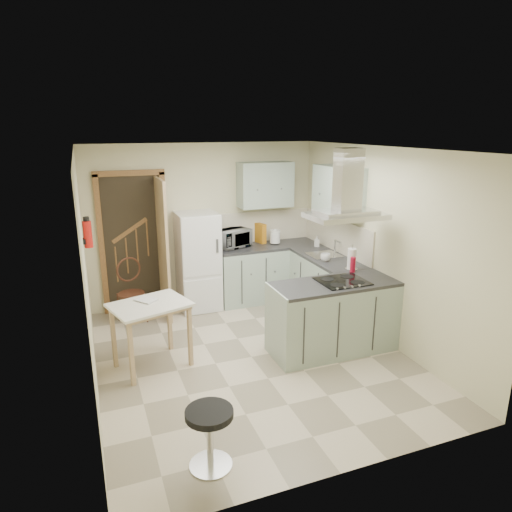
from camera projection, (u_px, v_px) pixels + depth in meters
name	position (u px, v px, depth m)	size (l,w,h in m)	color
floor	(252.00, 357.00, 5.61)	(4.20, 4.20, 0.00)	beige
ceiling	(251.00, 149.00, 4.93)	(4.20, 4.20, 0.00)	silver
back_wall	(205.00, 224.00, 7.16)	(3.60, 3.60, 0.00)	beige
left_wall	(86.00, 277.00, 4.65)	(4.20, 4.20, 0.00)	beige
right_wall	(382.00, 246.00, 5.89)	(4.20, 4.20, 0.00)	beige
doorway	(134.00, 243.00, 6.81)	(1.10, 0.12, 2.10)	brown
fridge	(198.00, 261.00, 6.96)	(0.60, 0.60, 1.50)	white
counter_back	(251.00, 274.00, 7.33)	(1.08, 0.60, 0.90)	#9EB2A0
counter_right	(317.00, 280.00, 7.02)	(0.60, 1.95, 0.90)	#9EB2A0
splashback	(262.00, 226.00, 7.50)	(1.68, 0.02, 0.50)	beige
wall_cabinet_back	(265.00, 185.00, 7.16)	(0.85, 0.35, 0.70)	#9EB2A0
wall_cabinet_right	(338.00, 191.00, 6.43)	(0.35, 0.90, 0.70)	#9EB2A0
peninsula	(333.00, 317.00, 5.68)	(1.55, 0.65, 0.90)	#9EB2A0
hob	(342.00, 281.00, 5.59)	(0.58, 0.50, 0.01)	black
extractor_hood	(346.00, 216.00, 5.37)	(0.90, 0.55, 0.10)	silver
sink	(324.00, 255.00, 6.73)	(0.45, 0.40, 0.01)	silver
fire_extinguisher	(88.00, 234.00, 5.41)	(0.10, 0.10, 0.32)	#B2140F
drop_leaf_table	(152.00, 335.00, 5.30)	(0.84, 0.63, 0.79)	#DCB587
bentwood_chair	(131.00, 294.00, 6.52)	(0.38, 0.38, 0.85)	#442116
stool	(210.00, 438.00, 3.75)	(0.40, 0.40, 0.53)	black
microwave	(233.00, 238.00, 7.15)	(0.51, 0.34, 0.28)	black
kettle	(275.00, 236.00, 7.35)	(0.17, 0.17, 0.24)	white
cereal_box	(260.00, 233.00, 7.41)	(0.08, 0.21, 0.32)	#C57817
soap_bottle	(317.00, 241.00, 7.20)	(0.07, 0.08, 0.16)	#A6A6B1
paper_towel	(352.00, 259.00, 6.04)	(0.11, 0.11, 0.29)	white
cup	(325.00, 257.00, 6.42)	(0.14, 0.14, 0.11)	white
red_bottle	(353.00, 265.00, 5.94)	(0.07, 0.07, 0.20)	#B30F2C
book	(140.00, 299.00, 5.20)	(0.17, 0.24, 0.11)	brown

